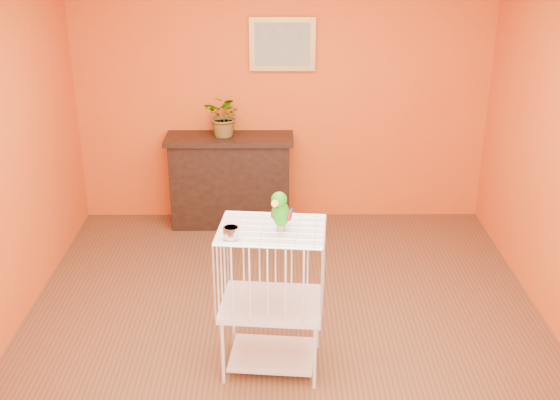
{
  "coord_description": "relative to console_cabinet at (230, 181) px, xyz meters",
  "views": [
    {
      "loc": [
        -0.05,
        -4.39,
        2.89
      ],
      "look_at": [
        -0.03,
        -0.33,
        1.22
      ],
      "focal_mm": 45.0,
      "sensor_mm": 36.0,
      "label": 1
    }
  ],
  "objects": [
    {
      "name": "room_shell",
      "position": [
        0.51,
        -2.03,
        1.13
      ],
      "size": [
        4.5,
        4.5,
        4.5
      ],
      "color": "#CC5613",
      "rests_on": "ground"
    },
    {
      "name": "birdcage",
      "position": [
        0.42,
        -2.38,
        0.08
      ],
      "size": [
        0.71,
        0.57,
        1.03
      ],
      "rotation": [
        0.0,
        0.0,
        -0.09
      ],
      "color": "silver",
      "rests_on": "ground"
    },
    {
      "name": "console_cabinet",
      "position": [
        0.0,
        0.0,
        0.0
      ],
      "size": [
        1.22,
        0.44,
        0.91
      ],
      "color": "black",
      "rests_on": "ground"
    },
    {
      "name": "feed_cup",
      "position": [
        0.17,
        -2.51,
        0.62
      ],
      "size": [
        0.1,
        0.1,
        0.07
      ],
      "primitive_type": "cylinder",
      "color": "silver",
      "rests_on": "birdcage"
    },
    {
      "name": "framed_picture",
      "position": [
        0.51,
        0.18,
        1.3
      ],
      "size": [
        0.62,
        0.04,
        0.5
      ],
      "color": "#A8823C",
      "rests_on": "room_shell"
    },
    {
      "name": "potted_plant",
      "position": [
        -0.03,
        -0.01,
        0.61
      ],
      "size": [
        0.5,
        0.52,
        0.32
      ],
      "primitive_type": "imported",
      "rotation": [
        0.0,
        0.0,
        -0.42
      ],
      "color": "#26722D",
      "rests_on": "console_cabinet"
    },
    {
      "name": "ground",
      "position": [
        0.51,
        -2.03,
        -0.45
      ],
      "size": [
        4.5,
        4.5,
        0.0
      ],
      "primitive_type": "plane",
      "color": "brown",
      "rests_on": "ground"
    },
    {
      "name": "parrot",
      "position": [
        0.48,
        -2.42,
        0.72
      ],
      "size": [
        0.16,
        0.25,
        0.28
      ],
      "rotation": [
        0.0,
        0.0,
        -0.38
      ],
      "color": "#59544C",
      "rests_on": "birdcage"
    }
  ]
}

